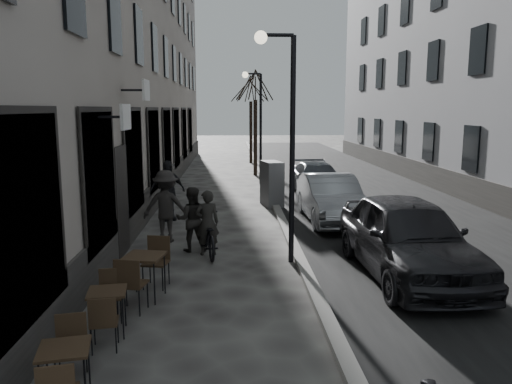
{
  "coord_description": "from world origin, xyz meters",
  "views": [
    {
      "loc": [
        -1.34,
        -4.94,
        3.47
      ],
      "look_at": [
        -0.85,
        4.96,
        1.8
      ],
      "focal_mm": 35.0,
      "sensor_mm": 36.0,
      "label": 1
    }
  ],
  "objects": [
    {
      "name": "road",
      "position": [
        3.85,
        16.0,
        0.0
      ],
      "size": [
        7.3,
        60.0,
        0.0
      ],
      "primitive_type": "cube",
      "color": "black",
      "rests_on": "ground"
    },
    {
      "name": "kerb",
      "position": [
        0.2,
        16.0,
        0.06
      ],
      "size": [
        0.25,
        60.0,
        0.12
      ],
      "primitive_type": "cube",
      "color": "slate",
      "rests_on": "ground"
    },
    {
      "name": "streetlamp_near",
      "position": [
        -0.17,
        6.0,
        3.16
      ],
      "size": [
        0.9,
        0.28,
        5.09
      ],
      "color": "black",
      "rests_on": "ground"
    },
    {
      "name": "streetlamp_far",
      "position": [
        -0.17,
        18.0,
        3.16
      ],
      "size": [
        0.9,
        0.28,
        5.09
      ],
      "color": "black",
      "rests_on": "ground"
    },
    {
      "name": "tree_near",
      "position": [
        -0.1,
        21.0,
        4.66
      ],
      "size": [
        2.4,
        2.4,
        5.7
      ],
      "color": "black",
      "rests_on": "ground"
    },
    {
      "name": "tree_far",
      "position": [
        -0.1,
        27.0,
        4.66
      ],
      "size": [
        2.4,
        2.4,
        5.7
      ],
      "color": "black",
      "rests_on": "ground"
    },
    {
      "name": "bistro_set_a",
      "position": [
        -3.32,
        0.61,
        0.43
      ],
      "size": [
        0.68,
        1.46,
        0.84
      ],
      "rotation": [
        0.0,
        0.0,
        0.19
      ],
      "color": "#302115",
      "rests_on": "ground"
    },
    {
      "name": "bistro_set_b",
      "position": [
        -3.27,
        2.46,
        0.43
      ],
      "size": [
        0.65,
        1.45,
        0.83
      ],
      "rotation": [
        0.0,
        0.0,
        0.14
      ],
      "color": "#302115",
      "rests_on": "ground"
    },
    {
      "name": "bistro_set_c",
      "position": [
        -2.95,
        3.91,
        0.5
      ],
      "size": [
        0.79,
        1.71,
        0.98
      ],
      "rotation": [
        0.0,
        0.0,
        -0.19
      ],
      "color": "#302115",
      "rests_on": "ground"
    },
    {
      "name": "utility_cabinet",
      "position": [
        0.1,
        12.71,
        0.8
      ],
      "size": [
        0.82,
        1.17,
        1.6
      ],
      "primitive_type": "cube",
      "rotation": [
        0.0,
        0.0,
        0.24
      ],
      "color": "slate",
      "rests_on": "ground"
    },
    {
      "name": "bicycle",
      "position": [
        -1.93,
        6.67,
        0.48
      ],
      "size": [
        0.95,
        1.91,
        0.96
      ],
      "primitive_type": "imported",
      "rotation": [
        0.0,
        0.0,
        3.32
      ],
      "color": "black",
      "rests_on": "ground"
    },
    {
      "name": "cyclist_rider",
      "position": [
        -1.93,
        6.67,
        0.78
      ],
      "size": [
        0.63,
        0.47,
        1.57
      ],
      "primitive_type": "imported",
      "rotation": [
        0.0,
        0.0,
        3.32
      ],
      "color": "black",
      "rests_on": "ground"
    },
    {
      "name": "pedestrian_near",
      "position": [
        -2.33,
        7.01,
        0.8
      ],
      "size": [
        0.81,
        0.65,
        1.59
      ],
      "primitive_type": "imported",
      "rotation": [
        0.0,
        0.0,
        3.2
      ],
      "color": "#262421",
      "rests_on": "ground"
    },
    {
      "name": "pedestrian_mid",
      "position": [
        -3.06,
        7.92,
        0.94
      ],
      "size": [
        1.26,
        0.78,
        1.89
      ],
      "primitive_type": "imported",
      "rotation": [
        0.0,
        0.0,
        3.08
      ],
      "color": "#2B2826",
      "rests_on": "ground"
    },
    {
      "name": "pedestrian_far",
      "position": [
        -3.35,
        10.46,
        0.94
      ],
      "size": [
        1.2,
        0.87,
        1.89
      ],
      "primitive_type": "imported",
      "rotation": [
        0.0,
        0.0,
        0.41
      ],
      "color": "black",
      "rests_on": "ground"
    },
    {
      "name": "car_near",
      "position": [
        2.3,
        4.95,
        0.83
      ],
      "size": [
        2.12,
        4.96,
        1.67
      ],
      "primitive_type": "imported",
      "rotation": [
        0.0,
        0.0,
        0.03
      ],
      "color": "black",
      "rests_on": "ground"
    },
    {
      "name": "car_mid",
      "position": [
        1.71,
        10.08,
        0.72
      ],
      "size": [
        1.61,
        4.4,
        1.44
      ],
      "primitive_type": "imported",
      "rotation": [
        0.0,
        0.0,
        0.02
      ],
      "color": "gray",
      "rests_on": "ground"
    },
    {
      "name": "car_far",
      "position": [
        2.12,
        14.96,
        0.64
      ],
      "size": [
        1.99,
        4.48,
        1.28
      ],
      "primitive_type": "imported",
      "rotation": [
        0.0,
        0.0,
        0.05
      ],
      "color": "#3A3E45",
      "rests_on": "ground"
    }
  ]
}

